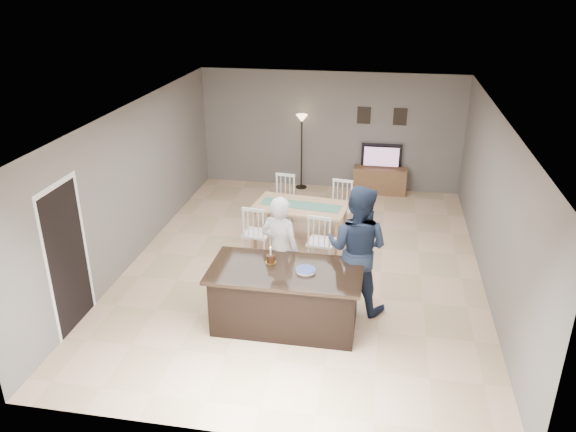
% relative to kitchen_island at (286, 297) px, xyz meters
% --- Properties ---
extents(floor, '(8.00, 8.00, 0.00)m').
position_rel_kitchen_island_xyz_m(floor, '(0.00, 1.80, -0.45)').
color(floor, '#D9AF8B').
rests_on(floor, ground).
extents(room_shell, '(8.00, 8.00, 8.00)m').
position_rel_kitchen_island_xyz_m(room_shell, '(0.00, 1.80, 1.22)').
color(room_shell, slate).
rests_on(room_shell, floor).
extents(kitchen_island, '(2.15, 1.10, 0.90)m').
position_rel_kitchen_island_xyz_m(kitchen_island, '(0.00, 0.00, 0.00)').
color(kitchen_island, black).
rests_on(kitchen_island, floor).
extents(tv_console, '(1.20, 0.40, 0.60)m').
position_rel_kitchen_island_xyz_m(tv_console, '(1.20, 5.57, -0.15)').
color(tv_console, brown).
rests_on(tv_console, floor).
extents(television, '(0.91, 0.12, 0.53)m').
position_rel_kitchen_island_xyz_m(television, '(1.20, 5.64, 0.41)').
color(television, black).
rests_on(television, tv_console).
extents(tv_screen_glow, '(0.78, 0.00, 0.78)m').
position_rel_kitchen_island_xyz_m(tv_screen_glow, '(1.20, 5.56, 0.42)').
color(tv_screen_glow, '#F75C1B').
rests_on(tv_screen_glow, tv_console).
extents(picture_frames, '(1.10, 0.02, 0.38)m').
position_rel_kitchen_island_xyz_m(picture_frames, '(1.15, 5.78, 1.30)').
color(picture_frames, black).
rests_on(picture_frames, room_shell).
extents(doorway, '(0.00, 2.10, 2.65)m').
position_rel_kitchen_island_xyz_m(doorway, '(-2.99, -0.50, 0.80)').
color(doorway, black).
rests_on(doorway, floor).
extents(woman, '(0.73, 0.59, 1.73)m').
position_rel_kitchen_island_xyz_m(woman, '(-0.20, 0.64, 0.41)').
color(woman, silver).
rests_on(woman, floor).
extents(man, '(1.12, 0.98, 1.96)m').
position_rel_kitchen_island_xyz_m(man, '(0.95, 0.65, 0.53)').
color(man, '#1B263C').
rests_on(man, floor).
extents(birthday_cake, '(0.16, 0.16, 0.25)m').
position_rel_kitchen_island_xyz_m(birthday_cake, '(-0.25, 0.17, 0.50)').
color(birthday_cake, gold).
rests_on(birthday_cake, kitchen_island).
extents(plate_stack, '(0.28, 0.28, 0.04)m').
position_rel_kitchen_island_xyz_m(plate_stack, '(0.29, -0.01, 0.47)').
color(plate_stack, white).
rests_on(plate_stack, kitchen_island).
extents(dining_table, '(1.83, 2.09, 1.03)m').
position_rel_kitchen_island_xyz_m(dining_table, '(-0.19, 2.61, 0.20)').
color(dining_table, '#A37D58').
rests_on(dining_table, floor).
extents(floor_lamp, '(0.26, 0.26, 1.75)m').
position_rel_kitchen_island_xyz_m(floor_lamp, '(-0.63, 5.59, 0.91)').
color(floor_lamp, black).
rests_on(floor_lamp, floor).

